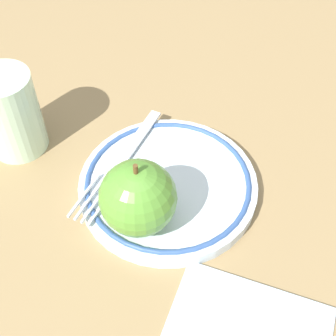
{
  "coord_description": "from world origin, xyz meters",
  "views": [
    {
      "loc": [
        0.08,
        -0.31,
        0.41
      ],
      "look_at": [
        -0.01,
        -0.01,
        0.04
      ],
      "focal_mm": 50.0,
      "sensor_mm": 36.0,
      "label": 1
    }
  ],
  "objects_px": {
    "plate": "(168,185)",
    "apple_red_whole": "(138,198)",
    "fork": "(123,158)",
    "drinking_glass": "(11,113)"
  },
  "relations": [
    {
      "from": "plate",
      "to": "apple_red_whole",
      "type": "relative_size",
      "value": 2.3
    },
    {
      "from": "plate",
      "to": "fork",
      "type": "bearing_deg",
      "value": 165.74
    },
    {
      "from": "apple_red_whole",
      "to": "fork",
      "type": "xyz_separation_m",
      "value": [
        -0.04,
        0.07,
        -0.04
      ]
    },
    {
      "from": "fork",
      "to": "drinking_glass",
      "type": "relative_size",
      "value": 1.76
    },
    {
      "from": "plate",
      "to": "fork",
      "type": "height_order",
      "value": "fork"
    },
    {
      "from": "drinking_glass",
      "to": "apple_red_whole",
      "type": "bearing_deg",
      "value": -23.01
    },
    {
      "from": "fork",
      "to": "plate",
      "type": "bearing_deg",
      "value": 84.92
    },
    {
      "from": "apple_red_whole",
      "to": "fork",
      "type": "distance_m",
      "value": 0.09
    },
    {
      "from": "plate",
      "to": "drinking_glass",
      "type": "height_order",
      "value": "drinking_glass"
    },
    {
      "from": "apple_red_whole",
      "to": "fork",
      "type": "relative_size",
      "value": 0.48
    }
  ]
}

